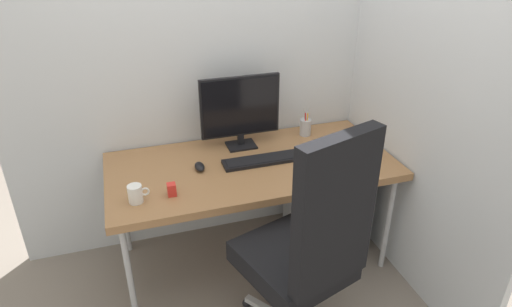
% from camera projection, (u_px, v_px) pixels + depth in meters
% --- Properties ---
extents(ground_plane, '(8.00, 8.00, 0.00)m').
position_uv_depth(ground_plane, '(252.00, 257.00, 2.90)').
color(ground_plane, slate).
extents(wall_back, '(2.75, 0.04, 2.80)m').
position_uv_depth(wall_back, '(230.00, 25.00, 2.60)').
color(wall_back, silver).
rests_on(wall_back, ground_plane).
extents(wall_side_right, '(0.04, 1.89, 2.80)m').
position_uv_depth(wall_side_right, '(415.00, 36.00, 2.34)').
color(wall_side_right, silver).
rests_on(wall_side_right, ground_plane).
extents(desk, '(1.64, 0.77, 0.70)m').
position_uv_depth(desk, '(252.00, 169.00, 2.60)').
color(desk, '#996B42').
rests_on(desk, ground_plane).
extents(office_chair, '(0.59, 0.63, 1.25)m').
position_uv_depth(office_chair, '(308.00, 247.00, 2.02)').
color(office_chair, black).
rests_on(office_chair, ground_plane).
extents(filing_cabinet, '(0.42, 0.50, 0.62)m').
position_uv_depth(filing_cabinet, '(327.00, 198.00, 2.96)').
color(filing_cabinet, '#9EA0A5').
rests_on(filing_cabinet, ground_plane).
extents(monitor, '(0.48, 0.14, 0.44)m').
position_uv_depth(monitor, '(240.00, 109.00, 2.66)').
color(monitor, black).
rests_on(monitor, desk).
extents(keyboard, '(0.47, 0.13, 0.02)m').
position_uv_depth(keyboard, '(263.00, 160.00, 2.59)').
color(keyboard, black).
rests_on(keyboard, desk).
extents(mouse, '(0.06, 0.10, 0.04)m').
position_uv_depth(mouse, '(200.00, 167.00, 2.50)').
color(mouse, black).
rests_on(mouse, desk).
extents(pen_holder, '(0.07, 0.07, 0.19)m').
position_uv_depth(pen_holder, '(305.00, 127.00, 2.88)').
color(pen_holder, '#B2B5BA').
rests_on(pen_holder, desk).
extents(notebook, '(0.14, 0.24, 0.02)m').
position_uv_depth(notebook, '(347.00, 160.00, 2.58)').
color(notebook, beige).
rests_on(notebook, desk).
extents(coffee_mug, '(0.11, 0.07, 0.09)m').
position_uv_depth(coffee_mug, '(136.00, 194.00, 2.20)').
color(coffee_mug, white).
rests_on(coffee_mug, desk).
extents(desk_clamp_accessory, '(0.04, 0.04, 0.07)m').
position_uv_depth(desk_clamp_accessory, '(172.00, 190.00, 2.26)').
color(desk_clamp_accessory, red).
rests_on(desk_clamp_accessory, desk).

